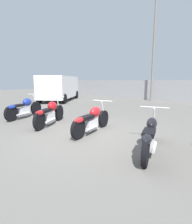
% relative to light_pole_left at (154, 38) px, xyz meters
% --- Properties ---
extents(ground_plane, '(60.00, 60.00, 0.00)m').
position_rel_light_pole_left_xyz_m(ground_plane, '(2.63, -10.08, -4.88)').
color(ground_plane, '#5B5954').
extents(fence_back, '(40.00, 0.04, 1.69)m').
position_rel_light_pole_left_xyz_m(fence_back, '(2.63, 0.60, -4.04)').
color(fence_back, gray).
rests_on(fence_back, ground_plane).
extents(light_pole_left, '(0.70, 0.35, 8.38)m').
position_rel_light_pole_left_xyz_m(light_pole_left, '(0.00, 0.00, 0.00)').
color(light_pole_left, slate).
rests_on(light_pole_left, ground_plane).
extents(motorcycle_slot_0, '(0.98, 2.04, 1.02)m').
position_rel_light_pole_left_xyz_m(motorcycle_slot_0, '(-1.16, -10.19, -4.44)').
color(motorcycle_slot_0, black).
rests_on(motorcycle_slot_0, ground_plane).
extents(motorcycle_slot_1, '(1.15, 1.95, 1.01)m').
position_rel_light_pole_left_xyz_m(motorcycle_slot_1, '(0.77, -10.13, -4.44)').
color(motorcycle_slot_1, black).
rests_on(motorcycle_slot_1, ground_plane).
extents(motorcycle_slot_2, '(0.81, 2.12, 0.97)m').
position_rel_light_pole_left_xyz_m(motorcycle_slot_2, '(2.59, -9.79, -4.46)').
color(motorcycle_slot_2, black).
rests_on(motorcycle_slot_2, ground_plane).
extents(motorcycle_slot_3, '(0.98, 2.07, 0.96)m').
position_rel_light_pole_left_xyz_m(motorcycle_slot_3, '(4.66, -10.02, -4.48)').
color(motorcycle_slot_3, black).
rests_on(motorcycle_slot_3, ground_plane).
extents(parked_van, '(4.62, 5.32, 1.99)m').
position_rel_light_pole_left_xyz_m(parked_van, '(-5.73, -4.91, -3.77)').
color(parked_van, white).
rests_on(parked_van, ground_plane).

